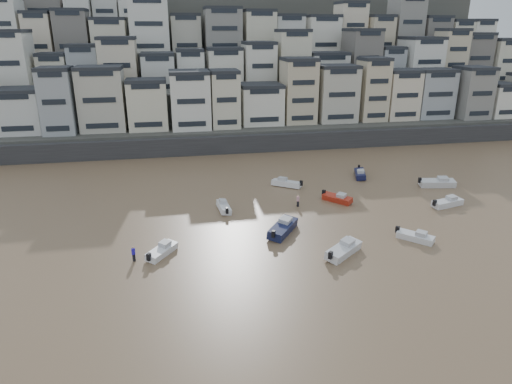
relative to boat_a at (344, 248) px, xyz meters
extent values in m
cube|color=#38383A|center=(0.14, 45.97, 0.96)|extent=(140.00, 3.00, 3.50)
cube|color=#4C4C47|center=(5.14, 52.97, 1.21)|extent=(140.00, 14.00, 4.00)
cube|color=#4C4C47|center=(5.14, 64.97, 4.21)|extent=(140.00, 14.00, 10.00)
cube|color=#4C4C47|center=(5.14, 76.97, 8.21)|extent=(140.00, 14.00, 18.00)
cube|color=#4C4C47|center=(5.14, 88.97, 12.21)|extent=(140.00, 16.00, 26.00)
cube|color=#4C4C47|center=(5.14, 102.97, 15.21)|extent=(140.00, 18.00, 32.00)
camera|label=1|loc=(-17.84, -42.24, 22.75)|focal=32.00mm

